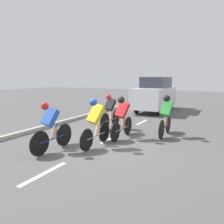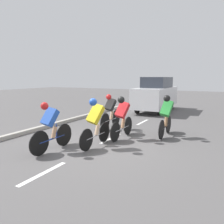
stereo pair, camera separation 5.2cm
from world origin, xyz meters
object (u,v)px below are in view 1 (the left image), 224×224
(cyclist_blue, at_px, (51,126))
(cyclist_yellow, at_px, (96,121))
(support_car, at_px, (155,94))
(cyclist_red, at_px, (122,116))
(cyclist_green, at_px, (166,115))
(cyclist_black, at_px, (110,111))

(cyclist_blue, bearing_deg, cyclist_yellow, -134.88)
(cyclist_yellow, xyz_separation_m, support_car, (0.51, -7.89, 0.26))
(cyclist_blue, height_order, support_car, support_car)
(cyclist_red, distance_m, cyclist_green, 1.61)
(cyclist_black, distance_m, cyclist_green, 2.38)
(cyclist_green, distance_m, cyclist_yellow, 2.72)
(cyclist_red, height_order, cyclist_green, cyclist_green)
(cyclist_black, relative_size, cyclist_yellow, 0.99)
(cyclist_black, height_order, cyclist_red, cyclist_red)
(cyclist_red, bearing_deg, cyclist_black, -46.68)
(cyclist_black, xyz_separation_m, cyclist_blue, (0.15, 3.31, 0.00))
(cyclist_yellow, bearing_deg, cyclist_black, -71.92)
(cyclist_green, bearing_deg, cyclist_black, -4.42)
(cyclist_blue, height_order, cyclist_yellow, cyclist_yellow)
(cyclist_blue, bearing_deg, cyclist_green, -128.85)
(cyclist_green, relative_size, support_car, 0.37)
(cyclist_green, height_order, cyclist_yellow, cyclist_yellow)
(cyclist_black, height_order, support_car, support_car)
(cyclist_red, xyz_separation_m, cyclist_green, (-1.28, -0.97, 0.01))
(cyclist_red, distance_m, support_car, 6.72)
(cyclist_green, bearing_deg, support_car, -69.69)
(cyclist_black, xyz_separation_m, support_car, (-0.27, -5.50, 0.32))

